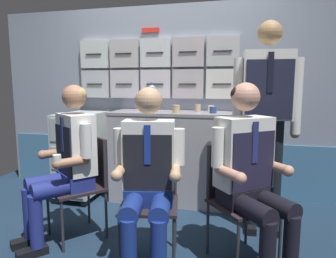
{
  "coord_description": "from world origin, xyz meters",
  "views": [
    {
      "loc": [
        0.88,
        -2.14,
        1.26
      ],
      "look_at": [
        0.25,
        0.37,
        0.89
      ],
      "focal_mm": 33.26,
      "sensor_mm": 36.0,
      "label": 1
    }
  ],
  "objects_px": {
    "crew_member_left": "(67,157)",
    "crew_member_standing": "(267,107)",
    "service_trolley": "(82,153)",
    "crew_member_by_counter": "(251,168)",
    "sparkling_bottle_green": "(239,99)",
    "folding_chair_left": "(87,176)",
    "folding_chair_right": "(151,188)",
    "folding_chair_by_counter": "(236,189)",
    "crew_member_right": "(148,171)",
    "coffee_cup_white": "(213,110)"
  },
  "relations": [
    {
      "from": "folding_chair_left",
      "to": "folding_chair_by_counter",
      "type": "height_order",
      "value": "same"
    },
    {
      "from": "folding_chair_right",
      "to": "folding_chair_by_counter",
      "type": "relative_size",
      "value": 1.0
    },
    {
      "from": "crew_member_left",
      "to": "sparkling_bottle_green",
      "type": "relative_size",
      "value": 4.2
    },
    {
      "from": "crew_member_right",
      "to": "sparkling_bottle_green",
      "type": "xyz_separation_m",
      "value": [
        0.56,
        1.38,
        0.44
      ]
    },
    {
      "from": "crew_member_by_counter",
      "to": "folding_chair_right",
      "type": "bearing_deg",
      "value": -178.34
    },
    {
      "from": "crew_member_by_counter",
      "to": "crew_member_right",
      "type": "bearing_deg",
      "value": -165.29
    },
    {
      "from": "folding_chair_right",
      "to": "crew_member_by_counter",
      "type": "relative_size",
      "value": 0.65
    },
    {
      "from": "folding_chair_by_counter",
      "to": "crew_member_by_counter",
      "type": "relative_size",
      "value": 0.65
    },
    {
      "from": "crew_member_left",
      "to": "sparkling_bottle_green",
      "type": "height_order",
      "value": "sparkling_bottle_green"
    },
    {
      "from": "folding_chair_left",
      "to": "folding_chair_right",
      "type": "distance_m",
      "value": 0.64
    },
    {
      "from": "folding_chair_right",
      "to": "sparkling_bottle_green",
      "type": "bearing_deg",
      "value": 64.28
    },
    {
      "from": "service_trolley",
      "to": "crew_member_by_counter",
      "type": "distance_m",
      "value": 2.06
    },
    {
      "from": "sparkling_bottle_green",
      "to": "coffee_cup_white",
      "type": "xyz_separation_m",
      "value": [
        -0.25,
        -0.15,
        -0.11
      ]
    },
    {
      "from": "folding_chair_right",
      "to": "sparkling_bottle_green",
      "type": "height_order",
      "value": "sparkling_bottle_green"
    },
    {
      "from": "service_trolley",
      "to": "crew_member_by_counter",
      "type": "bearing_deg",
      "value": -27.74
    },
    {
      "from": "crew_member_left",
      "to": "coffee_cup_white",
      "type": "distance_m",
      "value": 1.5
    },
    {
      "from": "crew_member_left",
      "to": "folding_chair_by_counter",
      "type": "relative_size",
      "value": 1.52
    },
    {
      "from": "folding_chair_right",
      "to": "service_trolley",
      "type": "bearing_deg",
      "value": 138.64
    },
    {
      "from": "folding_chair_right",
      "to": "sparkling_bottle_green",
      "type": "xyz_separation_m",
      "value": [
        0.59,
        1.22,
        0.61
      ]
    },
    {
      "from": "crew_member_left",
      "to": "folding_chair_right",
      "type": "relative_size",
      "value": 1.52
    },
    {
      "from": "folding_chair_left",
      "to": "crew_member_standing",
      "type": "distance_m",
      "value": 1.61
    },
    {
      "from": "sparkling_bottle_green",
      "to": "crew_member_by_counter",
      "type": "bearing_deg",
      "value": -84.48
    },
    {
      "from": "sparkling_bottle_green",
      "to": "folding_chair_left",
      "type": "bearing_deg",
      "value": -138.99
    },
    {
      "from": "crew_member_right",
      "to": "crew_member_standing",
      "type": "bearing_deg",
      "value": 43.98
    },
    {
      "from": "folding_chair_by_counter",
      "to": "crew_member_right",
      "type": "bearing_deg",
      "value": -152.52
    },
    {
      "from": "service_trolley",
      "to": "folding_chair_right",
      "type": "distance_m",
      "value": 1.47
    },
    {
      "from": "coffee_cup_white",
      "to": "folding_chair_by_counter",
      "type": "bearing_deg",
      "value": -73.77
    },
    {
      "from": "folding_chair_right",
      "to": "sparkling_bottle_green",
      "type": "distance_m",
      "value": 1.49
    },
    {
      "from": "crew_member_right",
      "to": "crew_member_standing",
      "type": "height_order",
      "value": "crew_member_standing"
    },
    {
      "from": "folding_chair_by_counter",
      "to": "coffee_cup_white",
      "type": "relative_size",
      "value": 11.58
    },
    {
      "from": "crew_member_left",
      "to": "crew_member_standing",
      "type": "distance_m",
      "value": 1.68
    },
    {
      "from": "crew_member_left",
      "to": "folding_chair_by_counter",
      "type": "bearing_deg",
      "value": 3.9
    },
    {
      "from": "folding_chair_left",
      "to": "crew_member_standing",
      "type": "xyz_separation_m",
      "value": [
        1.44,
        0.43,
        0.57
      ]
    },
    {
      "from": "crew_member_left",
      "to": "crew_member_right",
      "type": "bearing_deg",
      "value": -15.63
    },
    {
      "from": "coffee_cup_white",
      "to": "sparkling_bottle_green",
      "type": "bearing_deg",
      "value": 31.33
    },
    {
      "from": "crew_member_by_counter",
      "to": "coffee_cup_white",
      "type": "xyz_separation_m",
      "value": [
        -0.37,
        1.05,
        0.31
      ]
    },
    {
      "from": "folding_chair_left",
      "to": "folding_chair_right",
      "type": "bearing_deg",
      "value": -15.97
    },
    {
      "from": "service_trolley",
      "to": "folding_chair_by_counter",
      "type": "relative_size",
      "value": 1.15
    },
    {
      "from": "crew_member_left",
      "to": "crew_member_by_counter",
      "type": "bearing_deg",
      "value": -1.29
    },
    {
      "from": "folding_chair_left",
      "to": "sparkling_bottle_green",
      "type": "xyz_separation_m",
      "value": [
        1.21,
        1.05,
        0.61
      ]
    },
    {
      "from": "crew_member_left",
      "to": "crew_member_right",
      "type": "height_order",
      "value": "crew_member_left"
    },
    {
      "from": "folding_chair_left",
      "to": "crew_member_right",
      "type": "distance_m",
      "value": 0.75
    },
    {
      "from": "folding_chair_by_counter",
      "to": "coffee_cup_white",
      "type": "xyz_separation_m",
      "value": [
        -0.27,
        0.93,
        0.5
      ]
    },
    {
      "from": "service_trolley",
      "to": "folding_chair_by_counter",
      "type": "xyz_separation_m",
      "value": [
        1.71,
        -0.83,
        -0.0
      ]
    },
    {
      "from": "crew_member_left",
      "to": "coffee_cup_white",
      "type": "height_order",
      "value": "crew_member_left"
    },
    {
      "from": "folding_chair_left",
      "to": "coffee_cup_white",
      "type": "relative_size",
      "value": 11.58
    },
    {
      "from": "coffee_cup_white",
      "to": "service_trolley",
      "type": "bearing_deg",
      "value": -176.13
    },
    {
      "from": "sparkling_bottle_green",
      "to": "folding_chair_right",
      "type": "bearing_deg",
      "value": -115.72
    },
    {
      "from": "crew_member_right",
      "to": "crew_member_standing",
      "type": "xyz_separation_m",
      "value": [
        0.8,
        0.77,
        0.4
      ]
    },
    {
      "from": "crew_member_right",
      "to": "coffee_cup_white",
      "type": "height_order",
      "value": "crew_member_right"
    }
  ]
}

